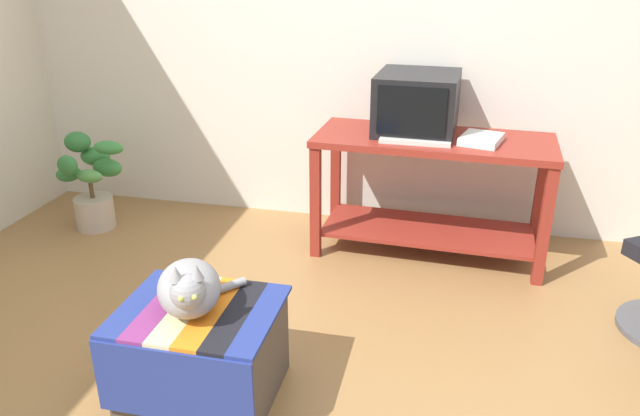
# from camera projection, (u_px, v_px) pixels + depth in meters

# --- Properties ---
(ground_plane) EXTENTS (14.00, 14.00, 0.00)m
(ground_plane) POSITION_uv_depth(u_px,v_px,m) (284.00, 411.00, 2.49)
(ground_plane) COLOR olive
(back_wall) EXTENTS (8.00, 0.10, 2.60)m
(back_wall) POSITION_uv_depth(u_px,v_px,m) (370.00, 27.00, 3.82)
(back_wall) COLOR silver
(back_wall) RESTS_ON ground_plane
(desk) EXTENTS (1.41, 0.64, 0.74)m
(desk) POSITION_uv_depth(u_px,v_px,m) (431.00, 175.00, 3.63)
(desk) COLOR maroon
(desk) RESTS_ON ground_plane
(tv_monitor) EXTENTS (0.49, 0.54, 0.35)m
(tv_monitor) POSITION_uv_depth(u_px,v_px,m) (417.00, 103.00, 3.59)
(tv_monitor) COLOR black
(tv_monitor) RESTS_ON desk
(keyboard) EXTENTS (0.40, 0.16, 0.02)m
(keyboard) POSITION_uv_depth(u_px,v_px,m) (415.00, 140.00, 3.44)
(keyboard) COLOR beige
(keyboard) RESTS_ON desk
(book) EXTENTS (0.27, 0.30, 0.04)m
(book) POSITION_uv_depth(u_px,v_px,m) (481.00, 139.00, 3.43)
(book) COLOR white
(book) RESTS_ON desk
(ottoman_with_blanket) EXTENTS (0.64, 0.54, 0.41)m
(ottoman_with_blanket) POSITION_uv_depth(u_px,v_px,m) (201.00, 352.00, 2.51)
(ottoman_with_blanket) COLOR #4C4238
(ottoman_with_blanket) RESTS_ON ground_plane
(cat) EXTENTS (0.36, 0.45, 0.27)m
(cat) POSITION_uv_depth(u_px,v_px,m) (189.00, 288.00, 2.38)
(cat) COLOR gray
(cat) RESTS_ON ottoman_with_blanket
(potted_plant) EXTENTS (0.46, 0.41, 0.64)m
(potted_plant) POSITION_uv_depth(u_px,v_px,m) (91.00, 183.00, 4.05)
(potted_plant) COLOR #B7A893
(potted_plant) RESTS_ON ground_plane
(stapler) EXTENTS (0.12, 0.07, 0.04)m
(stapler) POSITION_uv_depth(u_px,v_px,m) (476.00, 144.00, 3.35)
(stapler) COLOR #2342B7
(stapler) RESTS_ON desk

